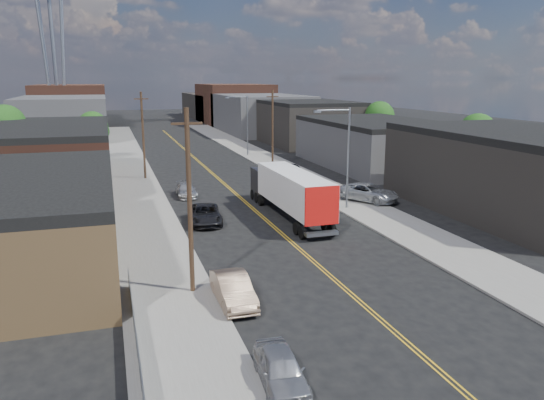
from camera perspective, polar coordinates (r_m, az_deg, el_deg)
ground at (r=78.89m, az=-8.28°, el=4.47°), size 260.00×260.00×0.00m
centerline at (r=64.30m, az=-6.14°, el=2.63°), size 0.32×120.00×0.01m
sidewalk_left at (r=63.20m, az=-14.63°, el=2.16°), size 5.00×140.00×0.15m
sidewalk_right at (r=66.73m, az=1.89°, el=3.13°), size 5.00×140.00×0.15m
warehouse_tan at (r=36.64m, az=-26.01°, el=-2.02°), size 12.00×22.00×5.60m
warehouse_brown at (r=61.94m, az=-22.64°, el=4.40°), size 12.00×26.00×6.60m
industrial_right_a at (r=51.00m, az=25.01°, el=2.83°), size 14.00×22.00×7.10m
industrial_right_b at (r=72.22m, az=11.11°, el=6.03°), size 14.00×24.00×6.10m
industrial_right_c at (r=95.72m, az=3.71°, el=8.33°), size 14.00×22.00×7.60m
skyline_left_a at (r=112.64m, az=-21.47°, el=8.27°), size 16.00×30.00×8.00m
skyline_right_a at (r=116.85m, az=-1.29°, el=9.28°), size 16.00×30.00×8.00m
skyline_left_b at (r=137.50m, az=-20.82°, el=9.43°), size 16.00×26.00×10.00m
skyline_right_b at (r=140.97m, az=-4.14°, el=10.29°), size 16.00×26.00×10.00m
skyline_left_c at (r=157.52m, az=-20.38°, el=9.25°), size 16.00×40.00×7.00m
skyline_right_c at (r=160.56m, az=-5.79°, el=10.04°), size 16.00×40.00×7.00m
streetlight_near at (r=46.89m, az=7.77°, el=5.34°), size 3.39×0.25×9.00m
streetlight_far at (r=79.82m, az=-2.95°, el=8.53°), size 3.39×0.25×9.00m
utility_pole_left_near at (r=28.11m, az=-8.86°, el=-0.15°), size 1.60×0.26×10.00m
utility_pole_left_far at (r=62.56m, az=-13.70°, el=6.80°), size 1.60×0.26×10.00m
utility_pole_right at (r=68.49m, az=0.06°, el=7.66°), size 1.60×0.26×10.00m
chainlink_fence at (r=23.27m, az=-14.31°, el=-15.07°), size 0.05×16.00×1.22m
tree_left_mid at (r=73.33m, az=-26.70°, el=6.92°), size 5.10×5.04×8.37m
tree_left_far at (r=79.44m, az=-18.68°, el=7.30°), size 4.35×4.20×6.97m
tree_right_near at (r=68.12m, az=21.22°, el=6.54°), size 4.60×4.48×7.44m
tree_right_far at (r=88.10m, az=11.51°, el=8.61°), size 4.85×4.76×7.91m
semi_truck at (r=44.71m, az=1.70°, el=1.12°), size 2.72×15.30×4.00m
car_left_a at (r=21.06m, az=0.94°, el=-17.71°), size 1.95×4.18×1.38m
car_left_b at (r=27.87m, az=-4.21°, el=-9.58°), size 1.65×4.69×1.54m
car_left_c at (r=43.03m, az=-7.23°, el=-1.54°), size 3.04×5.62×1.50m
car_left_d at (r=53.10m, az=-9.22°, el=1.05°), size 1.89×4.48×1.29m
car_right_lot_a at (r=50.64m, az=10.30°, el=0.81°), size 5.43×6.49×1.65m
car_right_lot_c at (r=61.68m, az=2.31°, el=3.15°), size 2.08×4.81×1.62m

